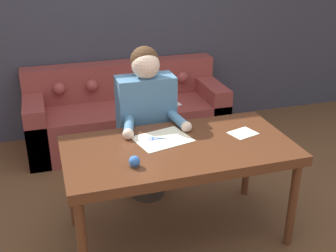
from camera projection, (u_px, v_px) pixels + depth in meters
ground_plane at (163, 232)px, 3.15m from camera, size 16.00×16.00×0.00m
wall_back at (107, 13)px, 4.37m from camera, size 8.00×0.06×2.60m
dining_table at (179, 155)px, 2.88m from camera, size 1.56×0.80×0.73m
couch at (126, 115)px, 4.46m from camera, size 2.04×0.77×0.82m
person at (147, 124)px, 3.35m from camera, size 0.51×0.55×1.28m
pattern_paper_main at (162, 139)px, 2.94m from camera, size 0.43×0.37×0.00m
pattern_paper_offcut at (243, 133)px, 3.03m from camera, size 0.22×0.20×0.00m
scissors at (160, 139)px, 2.94m from camera, size 0.25×0.12×0.01m
pin_cushion at (134, 162)px, 2.58m from camera, size 0.07×0.07×0.07m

